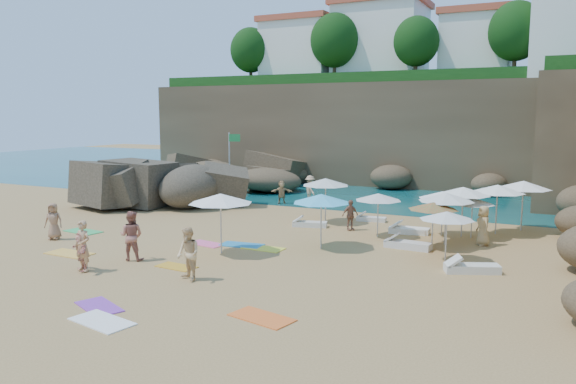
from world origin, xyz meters
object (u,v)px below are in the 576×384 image
at_px(parasol_0, 378,197).
at_px(parasol_1, 443,195).
at_px(lounger_0, 410,230).
at_px(person_stand_1, 131,236).
at_px(rock_outcrop, 177,205).
at_px(person_stand_4, 483,226).
at_px(parasol_2, 523,185).
at_px(person_stand_3, 350,215).
at_px(person_stand_5, 282,192).
at_px(flag_pole, 231,156).
at_px(person_stand_2, 310,189).

bearing_deg(parasol_0, parasol_1, 30.14).
bearing_deg(lounger_0, person_stand_1, -133.04).
relative_size(rock_outcrop, person_stand_4, 4.78).
relative_size(parasol_2, person_stand_3, 1.71).
distance_m(parasol_1, person_stand_5, 12.14).
height_order(rock_outcrop, person_stand_3, rock_outcrop).
height_order(parasol_0, person_stand_4, parasol_0).
bearing_deg(person_stand_5, parasol_2, -38.32).
bearing_deg(person_stand_5, flag_pole, 135.45).
relative_size(parasol_0, person_stand_3, 1.43).
distance_m(rock_outcrop, person_stand_5, 6.59).
bearing_deg(parasol_1, flag_pole, 157.61).
bearing_deg(flag_pole, person_stand_5, -14.99).
relative_size(person_stand_3, person_stand_5, 1.04).
bearing_deg(lounger_0, person_stand_4, -18.86).
relative_size(rock_outcrop, lounger_0, 4.52).
height_order(flag_pole, parasol_2, flag_pole).
relative_size(parasol_2, person_stand_5, 1.78).
relative_size(parasol_0, person_stand_5, 1.48).
bearing_deg(parasol_1, person_stand_2, 147.24).
bearing_deg(parasol_2, lounger_0, -147.21).
distance_m(parasol_2, lounger_0, 5.98).
xyz_separation_m(parasol_2, person_stand_5, (-14.17, 2.18, -1.51)).
bearing_deg(rock_outcrop, flag_pole, 77.27).
bearing_deg(person_stand_5, person_stand_1, -115.78).
relative_size(parasol_1, parasol_2, 0.86).
bearing_deg(parasol_2, person_stand_2, 166.35).
bearing_deg(parasol_1, person_stand_3, -170.61).
bearing_deg(person_stand_3, flag_pole, 94.26).
relative_size(lounger_0, person_stand_4, 1.06).
xyz_separation_m(flag_pole, person_stand_5, (4.44, -1.19, -2.06)).
xyz_separation_m(person_stand_1, person_stand_3, (5.69, 9.03, -0.22)).
xyz_separation_m(rock_outcrop, person_stand_2, (7.09, 4.41, 0.88)).
xyz_separation_m(person_stand_4, person_stand_5, (-12.90, 6.28, -0.14)).
xyz_separation_m(parasol_0, parasol_1, (2.61, 1.52, 0.06)).
relative_size(parasol_1, person_stand_5, 1.53).
bearing_deg(parasol_2, flag_pole, 169.72).
height_order(flag_pole, person_stand_4, flag_pole).
distance_m(lounger_0, person_stand_4, 3.66).
relative_size(flag_pole, person_stand_1, 2.26).
relative_size(parasol_0, person_stand_4, 1.24).
height_order(flag_pole, lounger_0, flag_pole).
xyz_separation_m(rock_outcrop, parasol_0, (13.83, -3.12, 1.86)).
distance_m(person_stand_2, person_stand_4, 13.39).
height_order(rock_outcrop, person_stand_1, person_stand_1).
distance_m(flag_pole, parasol_1, 16.65).
distance_m(lounger_0, person_stand_3, 2.92).
distance_m(person_stand_1, person_stand_4, 14.69).
relative_size(parasol_1, person_stand_1, 1.14).
xyz_separation_m(flag_pole, lounger_0, (13.91, -6.41, -2.64)).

